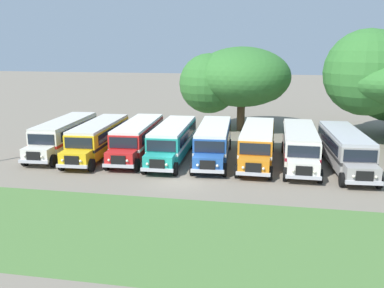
# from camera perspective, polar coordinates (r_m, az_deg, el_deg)

# --- Properties ---
(ground_plane) EXTENTS (220.00, 220.00, 0.00)m
(ground_plane) POSITION_cam_1_polar(r_m,az_deg,el_deg) (30.07, -1.63, -4.98)
(ground_plane) COLOR slate
(foreground_grass_strip) EXTENTS (80.00, 9.96, 0.01)m
(foreground_grass_strip) POSITION_cam_1_polar(r_m,az_deg,el_deg) (22.39, -6.33, -11.70)
(foreground_grass_strip) COLOR #4C7538
(foreground_grass_strip) RESTS_ON ground_plane
(parked_bus_slot_0) EXTENTS (3.14, 10.90, 2.82)m
(parked_bus_slot_0) POSITION_cam_1_polar(r_m,az_deg,el_deg) (39.55, -16.80, 1.29)
(parked_bus_slot_0) COLOR silver
(parked_bus_slot_0) RESTS_ON ground_plane
(parked_bus_slot_1) EXTENTS (3.08, 10.89, 2.82)m
(parked_bus_slot_1) POSITION_cam_1_polar(r_m,az_deg,el_deg) (37.53, -12.47, 0.92)
(parked_bus_slot_1) COLOR yellow
(parked_bus_slot_1) RESTS_ON ground_plane
(parked_bus_slot_2) EXTENTS (3.13, 10.90, 2.82)m
(parked_bus_slot_2) POSITION_cam_1_polar(r_m,az_deg,el_deg) (37.03, -7.30, 0.96)
(parked_bus_slot_2) COLOR red
(parked_bus_slot_2) RESTS_ON ground_plane
(parked_bus_slot_3) EXTENTS (2.95, 10.87, 2.82)m
(parked_bus_slot_3) POSITION_cam_1_polar(r_m,az_deg,el_deg) (35.73, -2.62, 0.60)
(parked_bus_slot_3) COLOR teal
(parked_bus_slot_3) RESTS_ON ground_plane
(parked_bus_slot_4) EXTENTS (3.22, 10.92, 2.82)m
(parked_bus_slot_4) POSITION_cam_1_polar(r_m,az_deg,el_deg) (35.49, 2.93, 0.51)
(parked_bus_slot_4) COLOR #23519E
(parked_bus_slot_4) RESTS_ON ground_plane
(parked_bus_slot_5) EXTENTS (2.79, 10.85, 2.82)m
(parked_bus_slot_5) POSITION_cam_1_polar(r_m,az_deg,el_deg) (35.15, 8.80, 0.24)
(parked_bus_slot_5) COLOR orange
(parked_bus_slot_5) RESTS_ON ground_plane
(parked_bus_slot_6) EXTENTS (2.75, 10.85, 2.82)m
(parked_bus_slot_6) POSITION_cam_1_polar(r_m,az_deg,el_deg) (35.08, 14.32, -0.04)
(parked_bus_slot_6) COLOR silver
(parked_bus_slot_6) RESTS_ON ground_plane
(parked_bus_slot_7) EXTENTS (3.28, 10.93, 2.82)m
(parked_bus_slot_7) POSITION_cam_1_polar(r_m,az_deg,el_deg) (35.00, 19.90, -0.46)
(parked_bus_slot_7) COLOR #9E9993
(parked_bus_slot_7) RESTS_ON ground_plane
(broad_shade_tree) EXTENTS (11.99, 10.98, 9.19)m
(broad_shade_tree) POSITION_cam_1_polar(r_m,az_deg,el_deg) (47.35, 6.22, 8.73)
(broad_shade_tree) COLOR brown
(broad_shade_tree) RESTS_ON ground_plane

